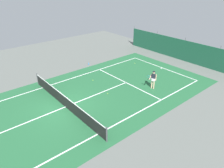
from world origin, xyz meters
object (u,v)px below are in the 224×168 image
tennis_player (153,79)px  tennis_ball_by_sideline (93,80)px  tennis_net (65,101)px  water_bottle (89,64)px  tennis_ball_midcourt (108,94)px  tennis_ball_near_player (135,63)px

tennis_player → tennis_ball_by_sideline: tennis_player is taller
tennis_net → water_bottle: size_ratio=42.17×
tennis_player → tennis_ball_midcourt: 4.18m
tennis_player → tennis_ball_by_sideline: bearing=17.6°
tennis_net → water_bottle: tennis_net is taller
tennis_ball_midcourt → tennis_ball_by_sideline: 2.98m
water_bottle → tennis_ball_near_player: bearing=53.8°
tennis_ball_by_sideline → tennis_ball_midcourt: bearing=-10.6°
tennis_ball_midcourt → tennis_player: bearing=64.0°
tennis_player → tennis_ball_near_player: size_ratio=24.85×
tennis_net → tennis_player: 7.77m
water_bottle → tennis_ball_by_sideline: bearing=-29.3°
tennis_player → tennis_ball_midcourt: size_ratio=24.85×
tennis_ball_near_player → tennis_player: bearing=-31.2°
tennis_ball_near_player → tennis_ball_midcourt: (3.42, -6.81, 0.00)m
tennis_player → tennis_ball_by_sideline: size_ratio=24.85×
tennis_ball_near_player → water_bottle: (-3.11, -4.24, 0.09)m
tennis_ball_by_sideline → water_bottle: water_bottle is taller
tennis_net → tennis_ball_midcourt: (0.55, 3.74, -0.48)m
tennis_player → tennis_ball_midcourt: tennis_player is taller
tennis_ball_midcourt → water_bottle: size_ratio=0.28×
tennis_net → tennis_ball_midcourt: bearing=81.6°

